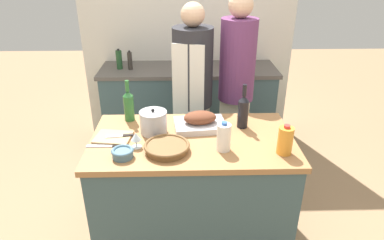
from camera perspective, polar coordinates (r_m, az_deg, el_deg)
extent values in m
plane|color=#9E7A56|center=(2.92, 0.07, -19.02)|extent=(12.00, 12.00, 0.00)
cube|color=#3D565B|center=(2.63, 0.07, -12.21)|extent=(1.36, 0.76, 0.88)
cube|color=#A37042|center=(2.37, 0.08, -3.42)|extent=(1.40, 0.79, 0.04)
cube|color=#3D565B|center=(3.99, -0.56, 1.99)|extent=(1.89, 0.58, 0.89)
cube|color=#56514C|center=(3.82, -0.60, 8.38)|extent=(1.94, 0.60, 0.04)
cube|color=silver|center=(4.07, -0.71, 14.76)|extent=(2.44, 0.10, 2.55)
cube|color=#BCBCC1|center=(2.49, 1.33, -0.85)|extent=(0.39, 0.29, 0.04)
ellipsoid|color=brown|center=(2.46, 1.34, 0.39)|extent=(0.25, 0.18, 0.09)
cylinder|color=brown|center=(2.21, -4.20, -4.71)|extent=(0.27, 0.27, 0.04)
torus|color=brown|center=(2.19, -4.22, -4.23)|extent=(0.30, 0.30, 0.02)
cube|color=tan|center=(2.41, -12.99, -2.84)|extent=(0.27, 0.23, 0.02)
cylinder|color=#B7B7BC|center=(2.42, -6.43, -0.50)|extent=(0.19, 0.19, 0.15)
cylinder|color=#B7B7BC|center=(2.38, -6.53, 1.24)|extent=(0.19, 0.19, 0.01)
sphere|color=black|center=(2.37, -6.55, 1.63)|extent=(0.02, 0.02, 0.02)
cylinder|color=slate|center=(2.18, -11.48, -5.58)|extent=(0.13, 0.13, 0.05)
torus|color=slate|center=(2.17, -11.53, -5.05)|extent=(0.14, 0.14, 0.02)
cylinder|color=orange|center=(2.22, 15.27, -3.33)|extent=(0.10, 0.10, 0.18)
cylinder|color=red|center=(2.18, 15.57, -1.06)|extent=(0.04, 0.04, 0.02)
cylinder|color=white|center=(2.19, 5.31, -2.90)|extent=(0.09, 0.09, 0.18)
cylinder|color=#3360B2|center=(2.15, 5.41, -0.57)|extent=(0.04, 0.04, 0.02)
cylinder|color=#28662D|center=(2.62, -10.45, 1.96)|extent=(0.08, 0.08, 0.20)
cone|color=#28662D|center=(2.57, -10.66, 4.35)|extent=(0.08, 0.08, 0.04)
cylinder|color=#28662D|center=(2.55, -10.77, 5.60)|extent=(0.03, 0.03, 0.08)
cylinder|color=black|center=(2.50, 8.48, 0.97)|extent=(0.08, 0.08, 0.20)
cone|color=black|center=(2.45, 8.66, 3.55)|extent=(0.08, 0.08, 0.04)
cylinder|color=black|center=(2.42, 8.76, 4.91)|extent=(0.03, 0.03, 0.09)
cylinder|color=silver|center=(2.28, -9.21, -4.45)|extent=(0.07, 0.07, 0.00)
cylinder|color=silver|center=(2.27, -9.25, -3.85)|extent=(0.01, 0.01, 0.05)
cone|color=silver|center=(2.24, -9.35, -2.72)|extent=(0.07, 0.07, 0.05)
cube|color=#B7B7BC|center=(2.34, -15.17, -4.21)|extent=(0.17, 0.03, 0.01)
cube|color=black|center=(2.31, -11.81, -4.21)|extent=(0.11, 0.03, 0.01)
cube|color=#B7B7BC|center=(2.40, -12.82, -2.64)|extent=(0.12, 0.05, 0.01)
cube|color=black|center=(2.39, -10.59, -2.50)|extent=(0.07, 0.04, 0.01)
cube|color=#B22323|center=(3.83, 6.42, 8.94)|extent=(0.18, 0.14, 0.05)
cylinder|color=#B7B7BC|center=(3.80, 6.13, 9.95)|extent=(0.13, 0.13, 0.09)
cube|color=#B22323|center=(3.81, 7.45, 10.39)|extent=(0.05, 0.08, 0.15)
cube|color=#B22323|center=(3.77, 6.58, 12.09)|extent=(0.17, 0.08, 0.08)
cylinder|color=#234C28|center=(3.71, 8.74, 9.04)|extent=(0.06, 0.06, 0.14)
cylinder|color=black|center=(3.69, 8.83, 10.24)|extent=(0.03, 0.03, 0.02)
cylinder|color=#332D28|center=(3.81, -10.31, 9.68)|extent=(0.05, 0.05, 0.19)
cylinder|color=black|center=(3.78, -10.44, 11.17)|extent=(0.02, 0.02, 0.02)
cylinder|color=#234C28|center=(3.84, -12.05, 9.79)|extent=(0.06, 0.06, 0.20)
cylinder|color=black|center=(3.82, -12.21, 11.37)|extent=(0.03, 0.03, 0.02)
cube|color=beige|center=(3.32, 0.12, -3.89)|extent=(0.32, 0.26, 0.83)
cylinder|color=#28282D|center=(3.01, 0.13, 8.77)|extent=(0.35, 0.35, 0.69)
sphere|color=#DBAD89|center=(2.91, 0.14, 17.18)|extent=(0.20, 0.20, 0.20)
cube|color=silver|center=(2.92, -0.64, 4.13)|extent=(0.27, 0.09, 0.88)
cube|color=beige|center=(3.37, 6.83, -3.19)|extent=(0.30, 0.25, 0.86)
cylinder|color=#663360|center=(3.07, 7.61, 9.83)|extent=(0.32, 0.32, 0.72)
sphere|color=#DBAD89|center=(2.98, 8.15, 18.44)|extent=(0.21, 0.21, 0.21)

